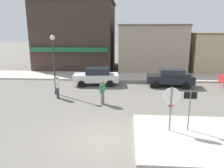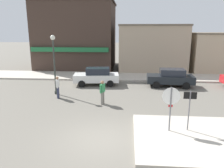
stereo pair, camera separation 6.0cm
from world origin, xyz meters
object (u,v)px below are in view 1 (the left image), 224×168
Objects in this scene: one_way_sign at (190,107)px; lamp_post at (54,56)px; parked_car_second at (170,77)px; pedestrian_crossing_far at (58,87)px; parked_car_nearest at (96,76)px; pedestrian_crossing_near at (102,92)px; stop_sign at (171,103)px.

lamp_post is at bearing 144.91° from one_way_sign.
pedestrian_crossing_far is at bearing -154.84° from parked_car_second.
one_way_sign reaches higher than parked_car_nearest.
parked_car_second is (6.56, -0.06, 0.00)m from parked_car_nearest.
one_way_sign is at bearing -57.68° from parked_car_nearest.
pedestrian_crossing_near reaches higher than parked_car_nearest.
stop_sign is at bearing -38.78° from lamp_post.
parked_car_nearest is (-4.88, 9.27, -0.71)m from stop_sign.
parked_car_second is at bearing 25.16° from pedestrian_crossing_far.
lamp_post is 1.12× the size of parked_car_second.
one_way_sign is 0.50× the size of parked_car_nearest.
parked_car_nearest is at bearing 179.49° from parked_car_second.
pedestrian_crossing_near is at bearing -17.61° from pedestrian_crossing_far.
parked_car_second is (1.68, 9.21, -0.71)m from stop_sign.
one_way_sign is 9.12m from parked_car_second.
lamp_post is at bearing 116.02° from pedestrian_crossing_far.
pedestrian_crossing_far is (-3.40, 1.08, 0.00)m from pedestrian_crossing_near.
pedestrian_crossing_far reaches higher than parked_car_nearest.
stop_sign is 1.43× the size of pedestrian_crossing_far.
pedestrian_crossing_far is at bearing -63.98° from lamp_post.
parked_car_second is 7.49m from pedestrian_crossing_near.
one_way_sign is 9.42m from pedestrian_crossing_far.
lamp_post is at bearing -161.60° from parked_car_second.
parked_car_nearest is at bearing 122.32° from one_way_sign.
one_way_sign is 1.30× the size of pedestrian_crossing_near.
one_way_sign is 10.82m from parked_car_nearest.
one_way_sign is at bearing -40.01° from pedestrian_crossing_near.
pedestrian_crossing_near is at bearing 132.79° from stop_sign.
stop_sign is 8.76m from pedestrian_crossing_far.
parked_car_nearest is (-5.78, 9.13, -0.52)m from one_way_sign.
stop_sign is at bearing -100.36° from parked_car_second.
stop_sign reaches higher than parked_car_nearest.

